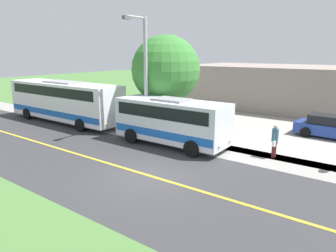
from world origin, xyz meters
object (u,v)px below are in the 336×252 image
Objects in this scene: tree_curbside at (166,70)px; commercial_building at (276,86)px; shuttle_bus_front at (171,120)px; pedestrian_with_bags at (275,140)px; street_light_pole at (144,72)px; parked_car_near at (332,127)px; transit_bus_rear at (64,100)px.

tree_curbside reaches higher than commercial_building.
shuttle_bus_front is at bearing -2.90° from commercial_building.
pedestrian_with_bags is 8.70m from street_light_pole.
parked_car_near is at bearing 113.86° from tree_curbside.
shuttle_bus_front is 0.94× the size of street_light_pole.
tree_curbside reaches higher than shuttle_bus_front.
pedestrian_with_bags is 0.40× the size of parked_car_near.
pedestrian_with_bags is 6.30m from parked_car_near.
street_light_pole reaches higher than parked_car_near.
street_light_pole is 1.68× the size of parked_car_near.
commercial_building is at bearing 177.10° from shuttle_bus_front.
street_light_pole is 2.54m from tree_curbside.
tree_curbside is at bearing -138.79° from shuttle_bus_front.
shuttle_bus_front is 4.74m from tree_curbside.
parked_car_near is at bearing 125.40° from street_light_pole.
pedestrian_with_bags is at bearing 94.44° from transit_bus_rear.
shuttle_bus_front is 1.57× the size of parked_car_near.
parked_car_near is 0.26× the size of commercial_building.
transit_bus_rear is 1.69× the size of tree_curbside.
transit_bus_rear is at bearing -69.88° from tree_curbside.
street_light_pole is 1.15× the size of tree_curbside.
transit_bus_rear is 19.29m from parked_car_near.
street_light_pole is (0.92, -8.04, 3.21)m from pedestrian_with_bags.
commercial_building is (-16.86, 11.24, 0.28)m from transit_bus_rear.
transit_bus_rear is 2.47× the size of parked_car_near.
transit_bus_rear is 20.26m from commercial_building.
street_light_pole is (-0.33, 8.03, 2.41)m from transit_bus_rear.
commercial_building is at bearing -145.46° from parked_car_near.
shuttle_bus_front is at bearing 89.51° from transit_bus_rear.
parked_car_near is 11.51m from tree_curbside.
street_light_pole is at bearing -54.60° from parked_car_near.
transit_bus_rear is at bearing -67.75° from parked_car_near.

